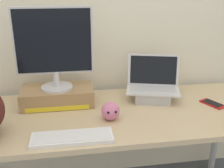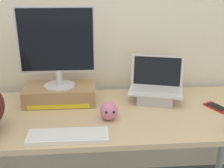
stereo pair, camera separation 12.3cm
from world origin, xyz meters
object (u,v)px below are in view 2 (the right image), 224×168
Objects in this scene: toner_box_yellow at (60,94)px; open_laptop at (156,92)px; external_keyboard at (68,136)px; plush_toy at (109,111)px; cell_phone at (217,107)px; desktop_monitor at (57,46)px.

open_laptop is (0.62, -0.02, 0.01)m from toner_box_yellow.
toner_box_yellow is at bearing -166.47° from open_laptop.
external_keyboard is 0.29m from plush_toy.
toner_box_yellow is 4.29× the size of plush_toy.
external_keyboard is at bearing -126.33° from open_laptop.
open_laptop reaches higher than toner_box_yellow.
open_laptop is at bearing -1.83° from toner_box_yellow.
cell_phone is at bearing 8.00° from plush_toy.
plush_toy is (-0.67, -0.09, 0.05)m from cell_phone.
plush_toy is at bearing -41.05° from desktop_monitor.
open_laptop is 3.68× the size of plush_toy.
desktop_monitor reaches higher than external_keyboard.
external_keyboard is 2.41× the size of cell_phone.
plush_toy is (0.30, -0.27, -0.00)m from toner_box_yellow.
plush_toy is at bearing -127.17° from open_laptop.
cell_phone is at bearing -8.01° from open_laptop.
open_laptop is 2.27× the size of cell_phone.
external_keyboard reaches higher than cell_phone.
plush_toy is at bearing 162.08° from cell_phone.
desktop_monitor is at bearing 100.72° from external_keyboard.
plush_toy is (0.30, -0.26, -0.32)m from desktop_monitor.
toner_box_yellow reaches higher than cell_phone.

